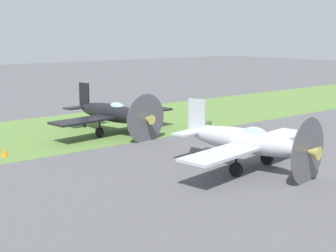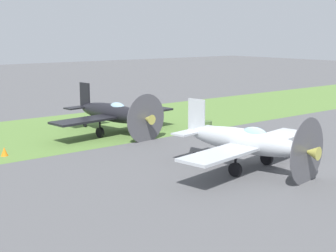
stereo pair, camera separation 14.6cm
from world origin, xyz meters
The scene contains 6 objects.
ground_plane centered at (0.00, 0.00, 0.00)m, with size 160.00×160.00×0.00m, color #515154.
grass_verge centered at (0.00, -12.78, 0.00)m, with size 120.00×11.00×0.01m, color #567A38.
airplane_lead centered at (1.51, 0.30, 1.27)m, with size 8.59×6.84×3.04m.
airplane_wingman centered at (1.97, -10.06, 1.27)m, with size 8.55×6.79×3.03m.
fuel_drum centered at (-2.00, -6.07, 0.45)m, with size 0.60×0.60×0.90m, color #476633.
runway_marker_cone centered at (9.16, -8.76, 0.22)m, with size 0.36×0.36×0.44m, color orange.
Camera 2 is at (17.29, 14.67, 5.99)m, focal length 51.97 mm.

